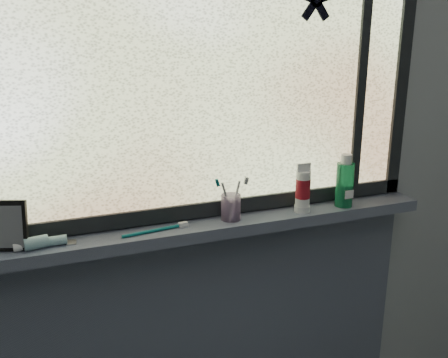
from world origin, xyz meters
name	(u,v)px	position (x,y,z in m)	size (l,w,h in m)	color
wall_back	(197,150)	(0.00, 1.30, 1.25)	(3.00, 0.01, 2.50)	#9EA3A8
windowsill	(206,228)	(0.00, 1.23, 1.00)	(1.62, 0.14, 0.04)	#50576B
sill_apron	(202,350)	(0.00, 1.29, 0.49)	(1.62, 0.02, 0.98)	#50576B
window_pane	(198,63)	(0.00, 1.28, 1.53)	(1.50, 0.01, 1.00)	silver
frame_bottom	(201,209)	(0.00, 1.28, 1.05)	(1.60, 0.03, 0.05)	black
frame_right	(403,58)	(0.78, 1.28, 1.53)	(0.05, 0.03, 1.10)	black
frame_mullion	(362,59)	(0.60, 1.28, 1.53)	(0.04, 0.03, 1.00)	black
starfish_sticker	(316,0)	(0.40, 1.27, 1.72)	(0.15, 0.02, 0.15)	black
vanity_mirror	(6,226)	(-0.60, 1.23, 1.09)	(0.12, 0.06, 0.15)	black
toothpaste_tube	(44,241)	(-0.50, 1.21, 1.04)	(0.21, 0.04, 0.04)	white
toothbrush_cup	(231,207)	(0.09, 1.23, 1.06)	(0.07, 0.07, 0.09)	#BC97C8
toothbrush_lying	(151,230)	(-0.19, 1.21, 1.03)	(0.23, 0.02, 0.02)	#0B6366
mouthwash_bottle	(345,180)	(0.52, 1.21, 1.12)	(0.06, 0.06, 0.16)	#1B8F54
cream_tube	(303,186)	(0.35, 1.21, 1.11)	(0.05, 0.05, 0.12)	silver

